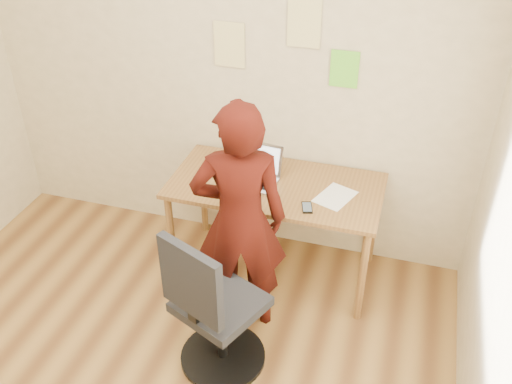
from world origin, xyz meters
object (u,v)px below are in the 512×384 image
(desk, at_px, (276,195))
(person, at_px, (240,221))
(laptop, at_px, (255,173))
(office_chair, at_px, (213,314))
(phone, at_px, (307,207))

(desk, bearing_deg, person, -99.74)
(laptop, relative_size, office_chair, 0.34)
(office_chair, xyz_separation_m, person, (0.02, 0.43, 0.35))
(laptop, bearing_deg, person, -78.02)
(laptop, xyz_separation_m, phone, (0.40, -0.23, -0.04))
(phone, bearing_deg, office_chair, -133.29)
(phone, relative_size, office_chair, 0.13)
(person, bearing_deg, laptop, -100.95)
(desk, distance_m, office_chair, 0.97)
(person, bearing_deg, office_chair, 69.54)
(person, bearing_deg, desk, -117.35)
(desk, xyz_separation_m, laptop, (-0.15, 0.02, 0.14))
(desk, height_order, phone, phone)
(office_chair, bearing_deg, laptop, 115.66)
(laptop, bearing_deg, desk, -1.70)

